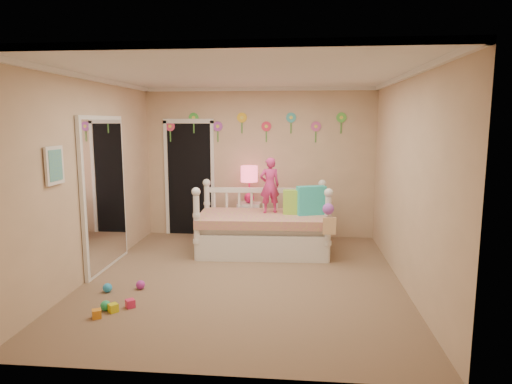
# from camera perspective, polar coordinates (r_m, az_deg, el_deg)

# --- Properties ---
(floor) EXTENTS (4.00, 4.50, 0.01)m
(floor) POSITION_cam_1_polar(r_m,az_deg,el_deg) (5.91, -1.55, -11.01)
(floor) COLOR #7F684C
(floor) RESTS_ON ground
(ceiling) EXTENTS (4.00, 4.50, 0.01)m
(ceiling) POSITION_cam_1_polar(r_m,az_deg,el_deg) (5.59, -1.66, 14.93)
(ceiling) COLOR white
(ceiling) RESTS_ON floor
(back_wall) EXTENTS (4.00, 0.01, 2.60)m
(back_wall) POSITION_cam_1_polar(r_m,az_deg,el_deg) (7.83, 0.42, 3.70)
(back_wall) COLOR tan
(back_wall) RESTS_ON floor
(left_wall) EXTENTS (0.01, 4.50, 2.60)m
(left_wall) POSITION_cam_1_polar(r_m,az_deg,el_deg) (6.17, -20.36, 1.71)
(left_wall) COLOR tan
(left_wall) RESTS_ON floor
(right_wall) EXTENTS (0.01, 4.50, 2.60)m
(right_wall) POSITION_cam_1_polar(r_m,az_deg,el_deg) (5.71, 18.73, 1.26)
(right_wall) COLOR tan
(right_wall) RESTS_ON floor
(crown_molding) EXTENTS (4.00, 4.50, 0.06)m
(crown_molding) POSITION_cam_1_polar(r_m,az_deg,el_deg) (5.58, -1.66, 14.62)
(crown_molding) COLOR white
(crown_molding) RESTS_ON ceiling
(daybed) EXTENTS (2.06, 1.17, 1.09)m
(daybed) POSITION_cam_1_polar(r_m,az_deg,el_deg) (6.92, 0.89, -3.33)
(daybed) COLOR white
(daybed) RESTS_ON floor
(pillow_turquoise) EXTENTS (0.47, 0.30, 0.44)m
(pillow_turquoise) POSITION_cam_1_polar(r_m,az_deg,el_deg) (6.88, 7.07, -1.08)
(pillow_turquoise) COLOR #22ACA6
(pillow_turquoise) RESTS_ON daybed
(pillow_lime) EXTENTS (0.40, 0.15, 0.38)m
(pillow_lime) POSITION_cam_1_polar(r_m,az_deg,el_deg) (6.88, 5.15, -1.31)
(pillow_lime) COLOR #9AD741
(pillow_lime) RESTS_ON daybed
(child) EXTENTS (0.36, 0.29, 0.87)m
(child) POSITION_cam_1_polar(r_m,az_deg,el_deg) (6.93, 1.76, 0.85)
(child) COLOR #D3307C
(child) RESTS_ON daybed
(nightstand) EXTENTS (0.40, 0.31, 0.65)m
(nightstand) POSITION_cam_1_polar(r_m,az_deg,el_deg) (7.69, -0.86, -3.77)
(nightstand) COLOR white
(nightstand) RESTS_ON floor
(table_lamp) EXTENTS (0.29, 0.29, 0.63)m
(table_lamp) POSITION_cam_1_polar(r_m,az_deg,el_deg) (7.56, -0.88, 1.74)
(table_lamp) COLOR #E81E6D
(table_lamp) RESTS_ON nightstand
(closet_doorway) EXTENTS (0.90, 0.04, 2.07)m
(closet_doorway) POSITION_cam_1_polar(r_m,az_deg,el_deg) (8.05, -8.50, 1.85)
(closet_doorway) COLOR black
(closet_doorway) RESTS_ON back_wall
(flower_decals) EXTENTS (3.40, 0.02, 0.50)m
(flower_decals) POSITION_cam_1_polar(r_m,az_deg,el_deg) (7.79, -0.25, 8.39)
(flower_decals) COLOR #B2668C
(flower_decals) RESTS_ON back_wall
(mirror_closet) EXTENTS (0.07, 1.30, 2.10)m
(mirror_closet) POSITION_cam_1_polar(r_m,az_deg,el_deg) (6.46, -18.78, -0.14)
(mirror_closet) COLOR white
(mirror_closet) RESTS_ON left_wall
(wall_picture) EXTENTS (0.05, 0.34, 0.42)m
(wall_picture) POSITION_cam_1_polar(r_m,az_deg,el_deg) (5.34, -24.39, 3.12)
(wall_picture) COLOR white
(wall_picture) RESTS_ON left_wall
(hanging_bag) EXTENTS (0.20, 0.16, 0.36)m
(hanging_bag) POSITION_cam_1_polar(r_m,az_deg,el_deg) (6.32, 9.19, -3.52)
(hanging_bag) COLOR beige
(hanging_bag) RESTS_ON daybed
(toy_scatter) EXTENTS (0.90, 1.36, 0.11)m
(toy_scatter) POSITION_cam_1_polar(r_m,az_deg,el_deg) (5.51, -15.26, -12.25)
(toy_scatter) COLOR #996666
(toy_scatter) RESTS_ON floor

